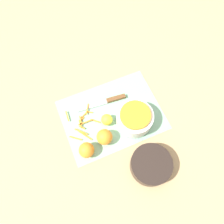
{
  "coord_description": "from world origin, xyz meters",
  "views": [
    {
      "loc": [
        0.15,
        0.36,
        0.96
      ],
      "look_at": [
        0.0,
        0.0,
        0.04
      ],
      "focal_mm": 35.0,
      "sensor_mm": 36.0,
      "label": 1
    }
  ],
  "objects": [
    {
      "name": "bowl_dark",
      "position": [
        -0.06,
        0.28,
        0.03
      ],
      "size": [
        0.17,
        0.17,
        0.06
      ],
      "color": "black",
      "rests_on": "ground_plane"
    },
    {
      "name": "lemon",
      "position": [
        0.04,
        0.02,
        0.03
      ],
      "size": [
        0.05,
        0.05,
        0.05
      ],
      "color": "yellow",
      "rests_on": "cutting_board"
    },
    {
      "name": "cutting_board",
      "position": [
        0.0,
        0.0,
        0.0
      ],
      "size": [
        0.46,
        0.34,
        0.01
      ],
      "color": "#84B793",
      "rests_on": "ground_plane"
    },
    {
      "name": "knife",
      "position": [
        -0.02,
        -0.07,
        0.01
      ],
      "size": [
        0.24,
        0.04,
        0.02
      ],
      "rotation": [
        0.0,
        0.0,
        -0.1
      ],
      "color": "brown",
      "rests_on": "cutting_board"
    },
    {
      "name": "orange_right",
      "position": [
        0.17,
        0.12,
        0.04
      ],
      "size": [
        0.07,
        0.07,
        0.07
      ],
      "color": "orange",
      "rests_on": "cutting_board"
    },
    {
      "name": "ground_plane",
      "position": [
        0.0,
        0.0,
        0.0
      ],
      "size": [
        4.0,
        4.0,
        0.0
      ],
      "primitive_type": "plane",
      "color": "tan"
    },
    {
      "name": "orange_left",
      "position": [
        0.08,
        0.1,
        0.04
      ],
      "size": [
        0.07,
        0.07,
        0.07
      ],
      "color": "orange",
      "rests_on": "cutting_board"
    },
    {
      "name": "bowl_speckled",
      "position": [
        -0.08,
        0.07,
        0.05
      ],
      "size": [
        0.17,
        0.17,
        0.09
      ],
      "color": "silver",
      "rests_on": "cutting_board"
    },
    {
      "name": "peel_pile",
      "position": [
        0.14,
        -0.01,
        0.01
      ],
      "size": [
        0.16,
        0.18,
        0.01
      ],
      "color": "orange",
      "rests_on": "cutting_board"
    }
  ]
}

